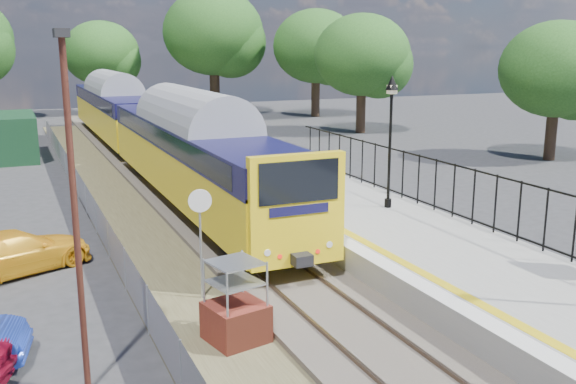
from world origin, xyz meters
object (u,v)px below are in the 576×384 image
car_yellow (16,252)px  victorian_lamp_north (391,111)px  train (143,124)px  brick_plinth (236,304)px  carpark_lamp (74,195)px  speed_sign (200,225)px

car_yellow → victorian_lamp_north: bearing=-117.5°
train → brick_plinth: (-2.50, -22.62, -1.42)m
train → brick_plinth: train is taller
victorian_lamp_north → carpark_lamp: 13.10m
victorian_lamp_north → brick_plinth: 10.50m
brick_plinth → car_yellow: size_ratio=0.44×
carpark_lamp → car_yellow: carpark_lamp is taller
speed_sign → carpark_lamp: size_ratio=0.44×
car_yellow → brick_plinth: bearing=-171.9°
speed_sign → car_yellow: 6.19m
train → car_yellow: size_ratio=9.43×
carpark_lamp → car_yellow: 8.37m
brick_plinth → car_yellow: (-4.35, 6.83, -0.29)m
train → brick_plinth: size_ratio=21.30×
train → carpark_lamp: size_ratio=6.07×
train → speed_sign: (-2.50, -19.96, -0.31)m
brick_plinth → speed_sign: (0.00, 2.66, 1.11)m
train → carpark_lamp: (-5.77, -23.44, 1.51)m
victorian_lamp_north → car_yellow: bearing=176.9°
speed_sign → carpark_lamp: bearing=-123.9°
car_yellow → carpark_lamp: bearing=163.6°
brick_plinth → car_yellow: 8.11m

